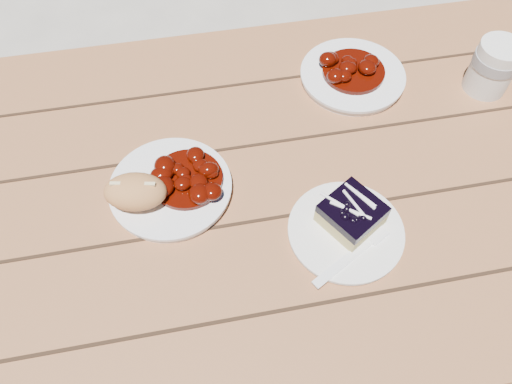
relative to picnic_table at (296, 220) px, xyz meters
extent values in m
plane|color=#A9A399|center=(0.00, 0.00, -0.59)|extent=(60.00, 60.00, 0.00)
cube|color=brown|center=(0.00, 0.00, 0.14)|extent=(2.00, 0.80, 0.05)
cube|color=brown|center=(0.00, 0.65, -0.15)|extent=(1.80, 0.25, 0.04)
cube|color=brown|center=(-0.80, 0.65, -0.38)|extent=(0.06, 0.06, 0.42)
cube|color=brown|center=(0.80, 0.65, -0.38)|extent=(0.06, 0.06, 0.42)
cylinder|color=white|center=(-0.23, 0.01, 0.17)|extent=(0.21, 0.21, 0.02)
ellipsoid|color=tan|center=(-0.29, -0.01, 0.20)|extent=(0.12, 0.09, 0.05)
cylinder|color=white|center=(0.04, -0.13, 0.17)|extent=(0.18, 0.18, 0.01)
cube|color=tan|center=(0.05, -0.11, 0.19)|extent=(0.12, 0.12, 0.03)
cube|color=black|center=(0.05, -0.11, 0.21)|extent=(0.12, 0.12, 0.02)
cylinder|color=white|center=(0.41, 0.14, 0.21)|extent=(0.08, 0.08, 0.10)
cylinder|color=white|center=(0.16, 0.21, 0.17)|extent=(0.21, 0.21, 0.02)
camera|label=1|loc=(-0.18, -0.49, 0.89)|focal=35.00mm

